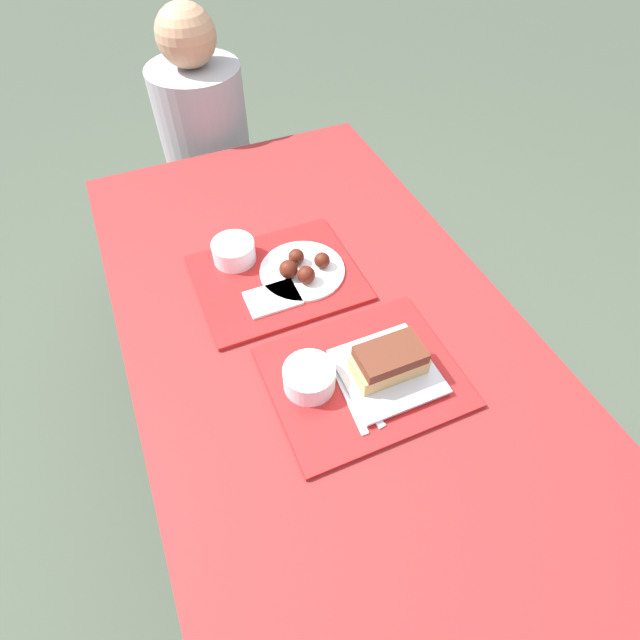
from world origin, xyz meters
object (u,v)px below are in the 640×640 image
tray_near (363,377)px  person_seated_across (202,120)px  bowl_coleslaw_near (309,377)px  wings_plate_far (302,268)px  tray_far (277,278)px  brisket_sandwich_plate (388,365)px  bowl_coleslaw_far (234,250)px

tray_near → person_seated_across: size_ratio=0.62×
bowl_coleslaw_near → person_seated_across: bearing=86.6°
tray_near → wings_plate_far: (-0.01, 0.35, 0.02)m
tray_far → wings_plate_far: size_ratio=1.85×
bowl_coleslaw_near → brisket_sandwich_plate: bearing=-14.0°
brisket_sandwich_plate → tray_near: bearing=160.1°
wings_plate_far → brisket_sandwich_plate: bearing=-81.5°
tray_far → bowl_coleslaw_near: size_ratio=3.65×
tray_near → tray_far: 0.37m
tray_far → bowl_coleslaw_far: (-0.08, 0.10, 0.04)m
brisket_sandwich_plate → tray_far: bearing=107.3°
bowl_coleslaw_far → person_seated_across: (0.11, 0.77, -0.04)m
bowl_coleslaw_far → wings_plate_far: size_ratio=0.51×
person_seated_across → wings_plate_far: bearing=-87.4°
wings_plate_far → person_seated_across: size_ratio=0.34×
bowl_coleslaw_near → wings_plate_far: same height
tray_near → brisket_sandwich_plate: (0.05, -0.02, 0.04)m
bowl_coleslaw_near → person_seated_across: person_seated_across is taller
bowl_coleslaw_far → person_seated_across: 0.78m
bowl_coleslaw_near → wings_plate_far: 0.35m
bowl_coleslaw_near → tray_far: bearing=81.8°
wings_plate_far → bowl_coleslaw_far: bearing=140.8°
tray_near → bowl_coleslaw_far: 0.49m
tray_near → tray_far: size_ratio=1.00×
tray_near → bowl_coleslaw_far: (-0.15, 0.47, 0.04)m
tray_far → bowl_coleslaw_near: (-0.05, -0.34, 0.04)m
tray_near → bowl_coleslaw_far: bearing=108.0°
tray_far → bowl_coleslaw_near: 0.35m
brisket_sandwich_plate → wings_plate_far: brisket_sandwich_plate is taller
tray_far → bowl_coleslaw_far: size_ratio=3.65×
tray_near → person_seated_across: person_seated_across is taller
brisket_sandwich_plate → bowl_coleslaw_far: (-0.20, 0.49, -0.00)m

